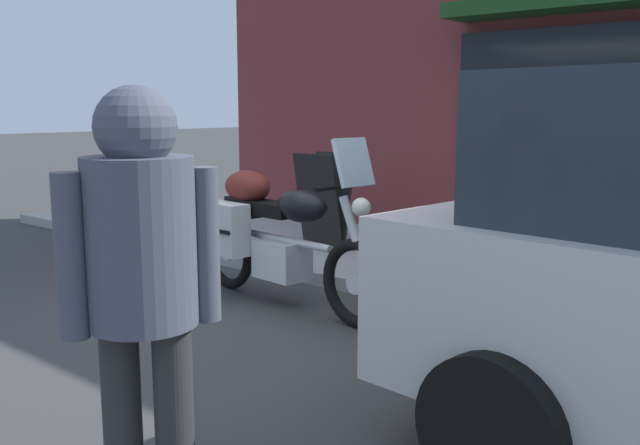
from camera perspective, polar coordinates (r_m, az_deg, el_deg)
ground_plane at (r=5.26m, az=-5.82°, el=-8.64°), size 80.00×80.00×0.00m
touring_motorcycle at (r=5.74m, az=-3.91°, el=-0.78°), size 2.27×0.62×1.42m
parked_bicycle at (r=7.43m, az=-14.90°, el=-0.61°), size 1.69×0.58×0.93m
pedestrian_walking at (r=2.47m, az=-14.51°, el=-3.78°), size 0.50×0.52×1.71m
sandwich_board_sign at (r=7.65m, az=0.34°, el=1.96°), size 0.55×0.43×1.02m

